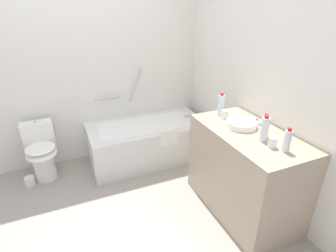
# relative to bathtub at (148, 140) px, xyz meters

# --- Properties ---
(ground_plane) EXTENTS (4.19, 4.19, 0.00)m
(ground_plane) POSITION_rel_bathtub_xyz_m (-0.74, -1.00, -0.27)
(ground_plane) COLOR #9E9389
(wall_back_tiled) EXTENTS (3.59, 0.10, 2.41)m
(wall_back_tiled) POSITION_rel_bathtub_xyz_m (-0.74, 0.42, 0.94)
(wall_back_tiled) COLOR silver
(wall_back_tiled) RESTS_ON ground_plane
(wall_right_mirror) EXTENTS (0.10, 3.13, 2.41)m
(wall_right_mirror) POSITION_rel_bathtub_xyz_m (0.90, -1.00, 0.94)
(wall_right_mirror) COLOR silver
(wall_right_mirror) RESTS_ON ground_plane
(bathtub) EXTENTS (1.51, 0.74, 1.17)m
(bathtub) POSITION_rel_bathtub_xyz_m (0.00, 0.00, 0.00)
(bathtub) COLOR silver
(bathtub) RESTS_ON ground_plane
(toilet) EXTENTS (0.37, 0.51, 0.68)m
(toilet) POSITION_rel_bathtub_xyz_m (-1.29, 0.08, 0.08)
(toilet) COLOR white
(toilet) RESTS_ON ground_plane
(vanity_counter) EXTENTS (0.62, 1.13, 0.87)m
(vanity_counter) POSITION_rel_bathtub_xyz_m (0.54, -1.29, 0.17)
(vanity_counter) COLOR tan
(vanity_counter) RESTS_ON ground_plane
(sink_basin) EXTENTS (0.28, 0.28, 0.06)m
(sink_basin) POSITION_rel_bathtub_xyz_m (0.53, -1.17, 0.63)
(sink_basin) COLOR white
(sink_basin) RESTS_ON vanity_counter
(sink_faucet) EXTENTS (0.10, 0.15, 0.06)m
(sink_faucet) POSITION_rel_bathtub_xyz_m (0.71, -1.17, 0.63)
(sink_faucet) COLOR #B5B5BA
(sink_faucet) RESTS_ON vanity_counter
(water_bottle_0) EXTENTS (0.07, 0.07, 0.23)m
(water_bottle_0) POSITION_rel_bathtub_xyz_m (0.52, -1.47, 0.71)
(water_bottle_0) COLOR silver
(water_bottle_0) RESTS_ON vanity_counter
(water_bottle_1) EXTENTS (0.06, 0.06, 0.20)m
(water_bottle_1) POSITION_rel_bathtub_xyz_m (0.56, -1.68, 0.69)
(water_bottle_1) COLOR silver
(water_bottle_1) RESTS_ON vanity_counter
(water_bottle_2) EXTENTS (0.06, 0.06, 0.23)m
(water_bottle_2) POSITION_rel_bathtub_xyz_m (0.51, -0.85, 0.71)
(water_bottle_2) COLOR silver
(water_bottle_2) RESTS_ON vanity_counter
(water_bottle_3) EXTENTS (0.06, 0.06, 0.21)m
(water_bottle_3) POSITION_rel_bathtub_xyz_m (0.59, -1.40, 0.70)
(water_bottle_3) COLOR silver
(water_bottle_3) RESTS_ON vanity_counter
(drinking_glass_0) EXTENTS (0.07, 0.07, 0.09)m
(drinking_glass_0) POSITION_rel_bathtub_xyz_m (0.51, -0.93, 0.64)
(drinking_glass_0) COLOR white
(drinking_glass_0) RESTS_ON vanity_counter
(drinking_glass_1) EXTENTS (0.07, 0.07, 0.09)m
(drinking_glass_1) POSITION_rel_bathtub_xyz_m (0.51, -1.59, 0.65)
(drinking_glass_1) COLOR white
(drinking_glass_1) RESTS_ON vanity_counter
(toilet_paper_roll) EXTENTS (0.11, 0.11, 0.10)m
(toilet_paper_roll) POSITION_rel_bathtub_xyz_m (-1.47, -0.02, -0.22)
(toilet_paper_roll) COLOR white
(toilet_paper_roll) RESTS_ON ground_plane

